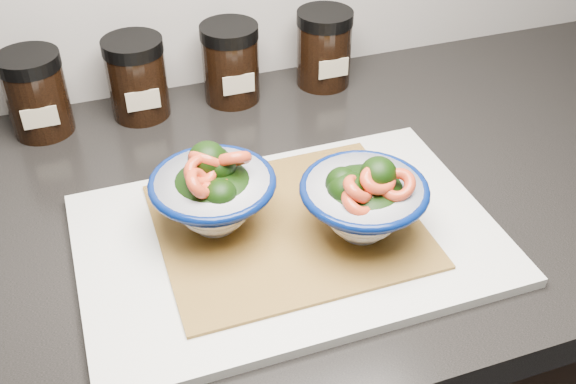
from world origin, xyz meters
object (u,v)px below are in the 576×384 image
object	(u,v)px
spice_jar_a	(36,94)
spice_jar_c	(231,63)
spice_jar_b	(137,78)
spice_jar_d	(324,48)
cutting_board	(289,239)
bowl_right	(363,201)
bowl_left	(213,192)

from	to	relation	value
spice_jar_a	spice_jar_c	size ratio (longest dim) A/B	1.00
spice_jar_b	spice_jar_d	bearing A→B (deg)	0.00
cutting_board	bowl_right	distance (m)	0.09
cutting_board	spice_jar_b	bearing A→B (deg)	108.14
spice_jar_b	spice_jar_d	xyz separation A→B (m)	(0.27, 0.00, 0.00)
spice_jar_c	spice_jar_d	world-z (taller)	same
bowl_right	spice_jar_a	size ratio (longest dim) A/B	1.20
cutting_board	spice_jar_a	xyz separation A→B (m)	(-0.24, 0.32, 0.05)
cutting_board	spice_jar_c	world-z (taller)	spice_jar_c
bowl_left	spice_jar_b	xyz separation A→B (m)	(-0.04, 0.28, -0.00)
bowl_left	spice_jar_b	bearing A→B (deg)	97.08
bowl_left	bowl_right	distance (m)	0.16
cutting_board	spice_jar_d	size ratio (longest dim) A/B	3.98
cutting_board	spice_jar_c	bearing A→B (deg)	85.34
spice_jar_a	spice_jar_c	xyz separation A→B (m)	(0.26, 0.00, 0.00)
spice_jar_b	spice_jar_d	world-z (taller)	same
spice_jar_a	spice_jar_d	world-z (taller)	same
bowl_left	spice_jar_b	world-z (taller)	bowl_left
bowl_left	spice_jar_a	size ratio (longest dim) A/B	1.20
bowl_right	spice_jar_c	size ratio (longest dim) A/B	1.20
spice_jar_b	spice_jar_c	world-z (taller)	same
spice_jar_a	spice_jar_d	size ratio (longest dim) A/B	1.00
spice_jar_c	spice_jar_d	xyz separation A→B (m)	(0.14, 0.00, 0.00)
bowl_right	spice_jar_a	distance (m)	0.47
cutting_board	spice_jar_b	world-z (taller)	spice_jar_b
bowl_left	spice_jar_a	xyz separation A→B (m)	(-0.17, 0.28, -0.00)
cutting_board	bowl_right	world-z (taller)	bowl_right
spice_jar_a	spice_jar_c	distance (m)	0.26
bowl_left	spice_jar_d	xyz separation A→B (m)	(0.24, 0.28, -0.00)
spice_jar_b	spice_jar_c	distance (m)	0.13
spice_jar_d	spice_jar_b	bearing A→B (deg)	180.00
bowl_left	spice_jar_d	bearing A→B (deg)	49.94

